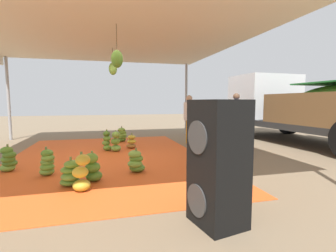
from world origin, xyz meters
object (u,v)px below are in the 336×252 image
object	(u,v)px
banana_bunch_0	(82,174)
banana_bunch_7	(116,142)
banana_bunch_4	(107,141)
banana_bunch_6	(122,135)
banana_bunch_10	(71,174)
banana_bunch_1	(93,168)
cargo_truck_main	(306,106)
banana_bunch_8	(131,142)
banana_bunch_5	(8,160)
worker_0	(189,116)
banana_bunch_9	(202,157)
worker_1	(236,114)
banana_bunch_2	(47,163)
speaker_stack	(218,163)
banana_bunch_3	(136,162)

from	to	relation	value
banana_bunch_0	banana_bunch_7	bearing A→B (deg)	167.40
banana_bunch_4	banana_bunch_6	bearing A→B (deg)	160.00
banana_bunch_6	banana_bunch_10	bearing A→B (deg)	-14.84
banana_bunch_1	cargo_truck_main	xyz separation A→B (m)	(-2.43, 6.66, 0.99)
banana_bunch_8	banana_bunch_10	xyz separation A→B (m)	(3.02, -1.31, 0.02)
banana_bunch_5	worker_0	size ratio (longest dim) A/B	0.34
banana_bunch_6	banana_bunch_9	bearing A→B (deg)	20.42
banana_bunch_5	worker_1	bearing A→B (deg)	107.91
worker_0	banana_bunch_2	bearing A→B (deg)	-54.32
banana_bunch_1	speaker_stack	size ratio (longest dim) A/B	0.38
banana_bunch_4	cargo_truck_main	world-z (taller)	cargo_truck_main
cargo_truck_main	banana_bunch_8	bearing A→B (deg)	-94.53
banana_bunch_2	banana_bunch_10	xyz separation A→B (m)	(0.70, 0.48, -0.03)
banana_bunch_1	banana_bunch_2	distance (m)	1.00
banana_bunch_6	banana_bunch_10	xyz separation A→B (m)	(4.24, -1.12, -0.03)
banana_bunch_1	banana_bunch_4	distance (m)	2.70
banana_bunch_0	banana_bunch_7	distance (m)	2.96
banana_bunch_3	banana_bunch_9	world-z (taller)	banana_bunch_9
banana_bunch_4	banana_bunch_6	distance (m)	1.51
banana_bunch_1	banana_bunch_5	distance (m)	1.91
banana_bunch_10	worker_0	bearing A→B (deg)	136.26
banana_bunch_7	banana_bunch_10	bearing A→B (deg)	-17.88
banana_bunch_0	banana_bunch_9	xyz separation A→B (m)	(-0.85, 2.30, -0.06)
speaker_stack	banana_bunch_9	bearing A→B (deg)	161.65
banana_bunch_4	banana_bunch_6	size ratio (longest dim) A/B	1.13
banana_bunch_10	speaker_stack	world-z (taller)	speaker_stack
banana_bunch_0	banana_bunch_5	world-z (taller)	banana_bunch_0
banana_bunch_7	banana_bunch_9	bearing A→B (deg)	39.03
banana_bunch_6	speaker_stack	distance (m)	6.01
banana_bunch_5	banana_bunch_7	world-z (taller)	banana_bunch_7
banana_bunch_1	banana_bunch_6	world-z (taller)	banana_bunch_1
banana_bunch_5	banana_bunch_4	bearing A→B (deg)	131.35
speaker_stack	banana_bunch_3	bearing A→B (deg)	-164.54
banana_bunch_1	banana_bunch_10	world-z (taller)	banana_bunch_1
banana_bunch_2	banana_bunch_6	size ratio (longest dim) A/B	1.02
banana_bunch_3	banana_bunch_6	size ratio (longest dim) A/B	0.90
banana_bunch_3	banana_bunch_8	distance (m)	2.51
banana_bunch_2	speaker_stack	world-z (taller)	speaker_stack
banana_bunch_5	speaker_stack	xyz separation A→B (m)	(2.89, 3.00, 0.45)
worker_1	banana_bunch_7	bearing A→B (deg)	-82.59
banana_bunch_4	banana_bunch_9	bearing A→B (deg)	39.94
banana_bunch_0	banana_bunch_8	world-z (taller)	banana_bunch_0
banana_bunch_2	banana_bunch_4	bearing A→B (deg)	152.84
banana_bunch_5	worker_1	size ratio (longest dim) A/B	0.33
banana_bunch_0	banana_bunch_1	xyz separation A→B (m)	(-0.42, 0.15, -0.03)
banana_bunch_2	banana_bunch_4	xyz separation A→B (m)	(-2.12, 1.09, 0.03)
banana_bunch_10	speaker_stack	xyz separation A→B (m)	(1.72, 1.73, 0.49)
banana_bunch_7	worker_0	size ratio (longest dim) A/B	0.37
banana_bunch_2	banana_bunch_6	distance (m)	3.89
cargo_truck_main	banana_bunch_6	bearing A→B (deg)	-105.93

